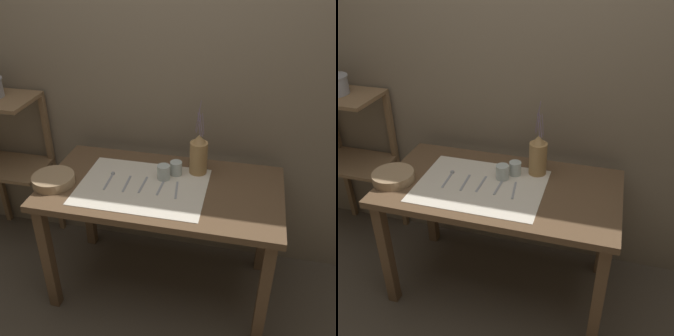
# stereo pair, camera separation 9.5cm
# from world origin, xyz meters

# --- Properties ---
(ground_plane) EXTENTS (12.00, 12.00, 0.00)m
(ground_plane) POSITION_xyz_m (0.00, 0.00, 0.00)
(ground_plane) COLOR brown
(stone_wall_back) EXTENTS (7.00, 0.06, 2.40)m
(stone_wall_back) POSITION_xyz_m (0.00, 0.47, 1.20)
(stone_wall_back) COLOR #7A6B56
(stone_wall_back) RESTS_ON ground_plane
(wooden_table) EXTENTS (1.35, 0.72, 0.78)m
(wooden_table) POSITION_xyz_m (0.00, 0.00, 0.68)
(wooden_table) COLOR brown
(wooden_table) RESTS_ON ground_plane
(wooden_shelf_unit) EXTENTS (0.51, 0.36, 1.13)m
(wooden_shelf_unit) POSITION_xyz_m (-1.15, 0.28, 0.79)
(wooden_shelf_unit) COLOR brown
(wooden_shelf_unit) RESTS_ON ground_plane
(linen_cloth) EXTENTS (0.72, 0.52, 0.00)m
(linen_cloth) POSITION_xyz_m (-0.10, -0.03, 0.78)
(linen_cloth) COLOR beige
(linen_cloth) RESTS_ON wooden_table
(pitcher_with_flowers) EXTENTS (0.10, 0.10, 0.46)m
(pitcher_with_flowers) POSITION_xyz_m (0.18, 0.19, 0.90)
(pitcher_with_flowers) COLOR #A87F4C
(pitcher_with_flowers) RESTS_ON wooden_table
(wooden_bowl) EXTENTS (0.24, 0.24, 0.05)m
(wooden_bowl) POSITION_xyz_m (-0.60, -0.12, 0.81)
(wooden_bowl) COLOR #9E7F5B
(wooden_bowl) RESTS_ON wooden_table
(glass_tumbler_near) EXTENTS (0.07, 0.07, 0.09)m
(glass_tumbler_near) POSITION_xyz_m (-0.01, 0.07, 0.83)
(glass_tumbler_near) COLOR #B7C1BC
(glass_tumbler_near) RESTS_ON wooden_table
(glass_tumbler_far) EXTENTS (0.07, 0.07, 0.08)m
(glass_tumbler_far) POSITION_xyz_m (0.05, 0.14, 0.83)
(glass_tumbler_far) COLOR #B7C1BC
(glass_tumbler_far) RESTS_ON wooden_table
(spoon_inner) EXTENTS (0.02, 0.18, 0.02)m
(spoon_inner) POSITION_xyz_m (-0.31, 0.02, 0.79)
(spoon_inner) COLOR #939399
(spoon_inner) RESTS_ON wooden_table
(fork_inner) EXTENTS (0.02, 0.17, 0.00)m
(fork_inner) POSITION_xyz_m (-0.20, -0.03, 0.79)
(fork_inner) COLOR #939399
(fork_inner) RESTS_ON wooden_table
(fork_outer) EXTENTS (0.02, 0.17, 0.00)m
(fork_outer) POSITION_xyz_m (-0.10, -0.02, 0.79)
(fork_outer) COLOR #939399
(fork_outer) RESTS_ON wooden_table
(spoon_outer) EXTENTS (0.02, 0.18, 0.02)m
(spoon_outer) POSITION_xyz_m (0.00, 0.03, 0.79)
(spoon_outer) COLOR #939399
(spoon_outer) RESTS_ON wooden_table
(knife_center) EXTENTS (0.03, 0.17, 0.00)m
(knife_center) POSITION_xyz_m (0.09, -0.03, 0.79)
(knife_center) COLOR #939399
(knife_center) RESTS_ON wooden_table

